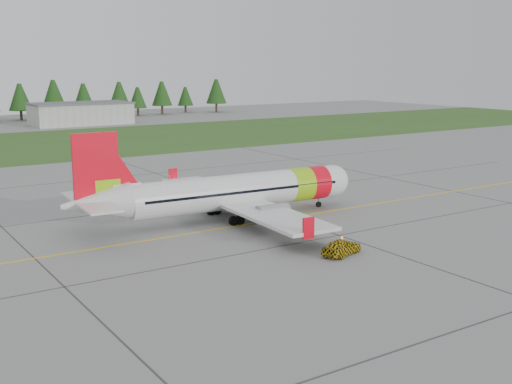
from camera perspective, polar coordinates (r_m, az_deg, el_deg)
ground at (r=53.08m, az=-0.91°, el=-5.44°), size 320.00×320.00×0.00m
aircraft at (r=64.06m, az=-2.05°, el=-0.01°), size 31.06×28.62×9.40m
follow_me_car at (r=52.49m, az=7.67°, el=-3.48°), size 1.75×1.91×3.97m
grass_strip at (r=128.81m, az=-20.82°, el=3.81°), size 320.00×50.00×0.03m
taxi_guideline at (r=59.74m, az=-5.02°, el=-3.54°), size 120.00×0.25×0.02m
hangar_east at (r=169.68m, az=-15.29°, el=6.69°), size 24.00×12.00×5.20m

